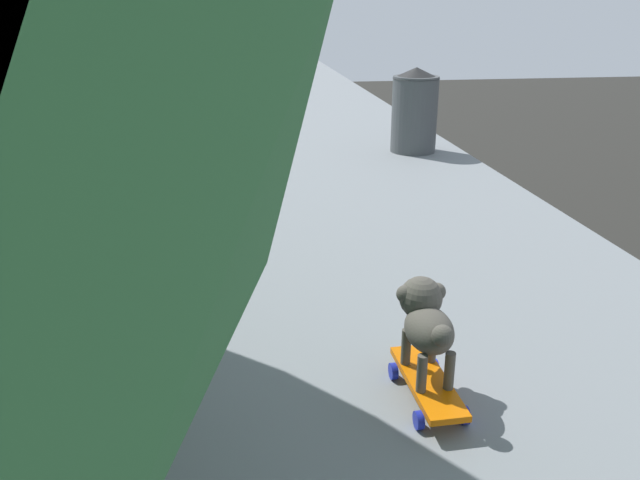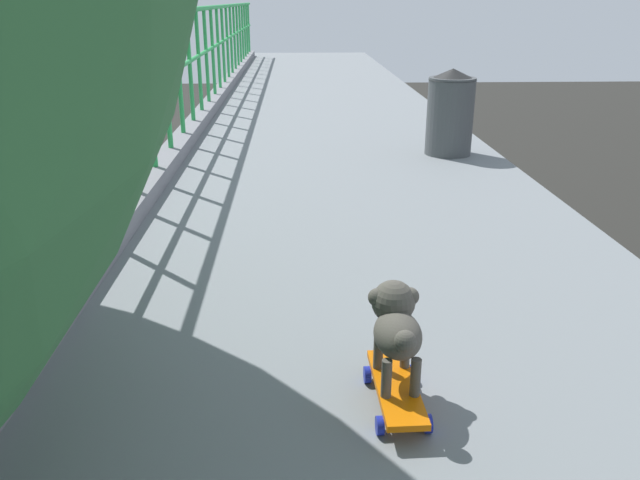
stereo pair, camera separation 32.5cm
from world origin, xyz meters
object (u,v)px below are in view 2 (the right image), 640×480
object	(u,v)px
toy_skateboard	(396,389)
litter_bin	(450,111)
city_bus	(45,160)
small_dog	(396,323)

from	to	relation	value
toy_skateboard	litter_bin	size ratio (longest dim) A/B	0.61
litter_bin	toy_skateboard	bearing A→B (deg)	-105.39
litter_bin	city_bus	bearing A→B (deg)	122.38
toy_skateboard	small_dog	distance (m)	0.24
city_bus	toy_skateboard	world-z (taller)	toy_skateboard
city_bus	small_dog	world-z (taller)	small_dog
city_bus	small_dog	distance (m)	21.68
city_bus	litter_bin	size ratio (longest dim) A/B	13.68
toy_skateboard	small_dog	bearing A→B (deg)	90.94
toy_skateboard	litter_bin	distance (m)	4.10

